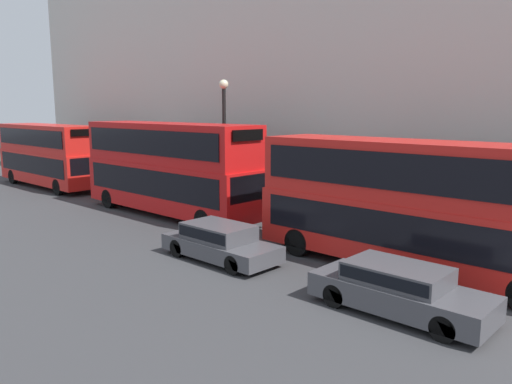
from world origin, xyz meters
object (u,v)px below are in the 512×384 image
object	(u,v)px
bus_third_in_queue	(49,153)
car_hatchback	(220,241)
car_dark_sedan	(399,288)
bus_leading	(413,201)
bus_second_in_queue	(169,165)

from	to	relation	value
bus_third_in_queue	car_hatchback	size ratio (longest dim) A/B	2.25
car_dark_sedan	car_hatchback	world-z (taller)	car_dark_sedan
bus_leading	bus_third_in_queue	bearing A→B (deg)	90.00
bus_leading	car_dark_sedan	world-z (taller)	bus_leading
car_dark_sedan	car_hatchback	size ratio (longest dim) A/B	1.04
bus_leading	car_hatchback	xyz separation A→B (m)	(-3.40, 5.49, -1.67)
bus_second_in_queue	car_dark_sedan	xyz separation A→B (m)	(-3.40, -14.12, -1.82)
bus_second_in_queue	bus_third_in_queue	size ratio (longest dim) A/B	1.08
bus_leading	bus_second_in_queue	bearing A→B (deg)	90.00
bus_second_in_queue	car_hatchback	bearing A→B (deg)	-114.99
bus_second_in_queue	bus_leading	bearing A→B (deg)	-90.00
car_dark_sedan	car_hatchback	distance (m)	6.82
bus_leading	bus_second_in_queue	distance (m)	12.79
car_hatchback	car_dark_sedan	bearing A→B (deg)	-90.00
bus_third_in_queue	car_dark_sedan	bearing A→B (deg)	-97.12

